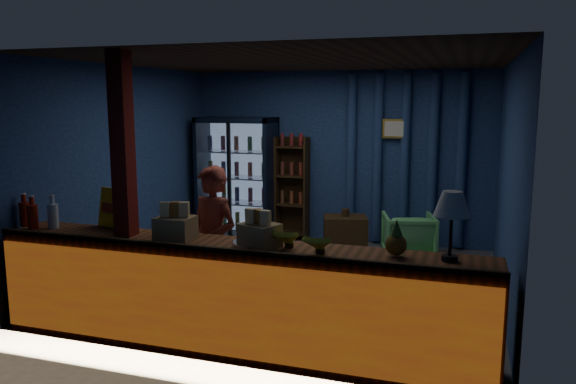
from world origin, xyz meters
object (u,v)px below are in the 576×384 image
pastry_tray (256,241)px  shopkeeper (213,244)px  green_chair (408,236)px  table_lamp (452,207)px

pastry_tray → shopkeeper: bearing=142.9°
green_chair → pastry_tray: pastry_tray is taller
green_chair → pastry_tray: size_ratio=1.70×
green_chair → shopkeeper: bearing=45.1°
shopkeeper → pastry_tray: bearing=-20.4°
pastry_tray → table_lamp: (1.60, -0.02, 0.40)m
shopkeeper → green_chair: bearing=76.6°
pastry_tray → table_lamp: bearing=-0.8°
shopkeeper → green_chair: shopkeeper is taller
shopkeeper → pastry_tray: (0.64, -0.49, 0.20)m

